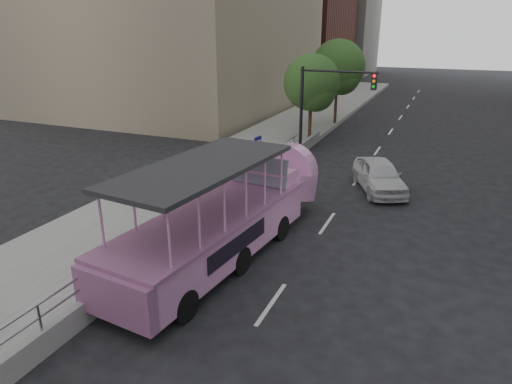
# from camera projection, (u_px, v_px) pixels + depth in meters

# --- Properties ---
(ground) EXTENTS (160.00, 160.00, 0.00)m
(ground) POSITION_uv_depth(u_px,v_px,m) (265.00, 264.00, 14.75)
(ground) COLOR black
(sidewalk) EXTENTS (5.50, 80.00, 0.30)m
(sidewalk) POSITION_uv_depth(u_px,v_px,m) (237.00, 161.00, 25.46)
(sidewalk) COLOR #A09F9A
(sidewalk) RESTS_ON ground
(kerb_wall) EXTENTS (0.24, 30.00, 0.36)m
(kerb_wall) POSITION_uv_depth(u_px,v_px,m) (209.00, 214.00, 17.46)
(kerb_wall) COLOR gray
(kerb_wall) RESTS_ON sidewalk
(guardrail) EXTENTS (0.07, 22.00, 0.71)m
(guardrail) POSITION_uv_depth(u_px,v_px,m) (209.00, 198.00, 17.24)
(guardrail) COLOR #9E9EA2
(guardrail) RESTS_ON kerb_wall
(duck_boat) EXTENTS (3.58, 10.56, 3.44)m
(duck_boat) POSITION_uv_depth(u_px,v_px,m) (229.00, 216.00, 15.28)
(duck_boat) COLOR black
(duck_boat) RESTS_ON ground
(car) EXTENTS (3.41, 4.65, 1.47)m
(car) POSITION_uv_depth(u_px,v_px,m) (379.00, 175.00, 21.18)
(car) COLOR silver
(car) RESTS_ON ground
(pedestrian_near) EXTENTS (0.67, 0.80, 1.86)m
(pedestrian_near) POSITION_uv_depth(u_px,v_px,m) (169.00, 203.00, 16.53)
(pedestrian_near) COLOR #232A33
(pedestrian_near) RESTS_ON sidewalk
(pedestrian_far) EXTENTS (0.73, 0.94, 1.69)m
(pedestrian_far) POSITION_uv_depth(u_px,v_px,m) (148.00, 183.00, 18.86)
(pedestrian_far) COLOR #232A33
(pedestrian_far) RESTS_ON sidewalk
(parking_sign) EXTENTS (0.12, 0.57, 2.56)m
(parking_sign) POSITION_uv_depth(u_px,v_px,m) (258.00, 157.00, 20.89)
(parking_sign) COLOR black
(parking_sign) RESTS_ON ground
(traffic_signal) EXTENTS (4.20, 0.32, 5.20)m
(traffic_signal) POSITION_uv_depth(u_px,v_px,m) (322.00, 99.00, 24.98)
(traffic_signal) COLOR black
(traffic_signal) RESTS_ON ground
(street_tree_near) EXTENTS (3.52, 3.52, 5.72)m
(street_tree_near) POSITION_uv_depth(u_px,v_px,m) (313.00, 85.00, 28.42)
(street_tree_near) COLOR #3C281B
(street_tree_near) RESTS_ON ground
(street_tree_far) EXTENTS (3.97, 3.97, 6.45)m
(street_tree_far) POSITION_uv_depth(u_px,v_px,m) (339.00, 69.00, 33.36)
(street_tree_far) COLOR #3C281B
(street_tree_far) RESTS_ON ground
(midrise_stone_b) EXTENTS (16.00, 14.00, 20.00)m
(midrise_stone_b) POSITION_uv_depth(u_px,v_px,m) (324.00, 8.00, 72.53)
(midrise_stone_b) COLOR slate
(midrise_stone_b) RESTS_ON ground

